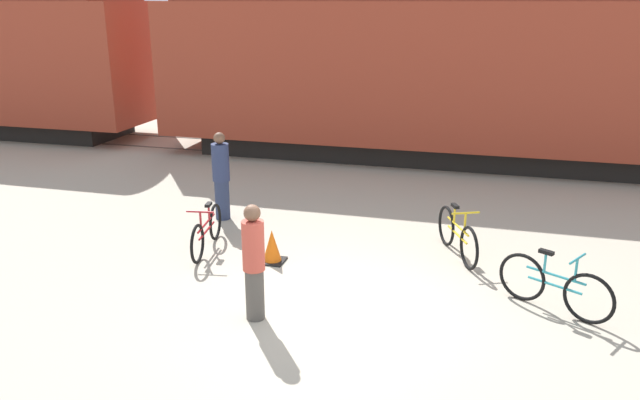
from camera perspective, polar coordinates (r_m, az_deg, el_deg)
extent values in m
plane|color=#B2A893|center=(8.71, 1.15, -10.15)|extent=(80.00, 80.00, 0.00)
cube|color=black|center=(17.06, 8.67, 4.72)|extent=(11.47, 2.30, 0.55)
cube|color=#9E3823|center=(16.72, 9.00, 11.50)|extent=(13.66, 3.06, 3.51)
cylinder|color=#9E3823|center=(16.63, 9.30, 17.52)|extent=(12.57, 2.91, 2.91)
cube|color=#4C4238|center=(16.43, 8.32, 3.27)|extent=(55.55, 0.07, 0.01)
cube|color=#4C4238|center=(17.81, 8.91, 4.38)|extent=(55.55, 0.07, 0.01)
torus|color=black|center=(10.29, -11.15, -3.96)|extent=(0.15, 0.65, 0.65)
torus|color=black|center=(11.23, -9.55, -1.98)|extent=(0.15, 0.65, 0.65)
cylinder|color=#A31E23|center=(10.70, -10.36, -2.10)|extent=(0.18, 0.93, 0.04)
cylinder|color=#A31E23|center=(10.75, -10.32, -2.78)|extent=(0.16, 0.84, 0.04)
cylinder|color=#A31E23|center=(10.82, -10.12, -1.09)|extent=(0.04, 0.04, 0.27)
cube|color=black|center=(10.78, -10.16, -0.41)|extent=(0.11, 0.21, 0.05)
cylinder|color=#A31E23|center=(10.39, -10.86, -1.86)|extent=(0.04, 0.04, 0.30)
cylinder|color=#A31E23|center=(10.34, -10.91, -1.07)|extent=(0.46, 0.10, 0.03)
torus|color=black|center=(10.14, 13.47, -4.29)|extent=(0.34, 0.66, 0.70)
torus|color=black|center=(11.04, 11.48, -2.32)|extent=(0.34, 0.66, 0.70)
cylinder|color=gold|center=(10.53, 12.50, -2.35)|extent=(0.41, 0.84, 0.04)
cylinder|color=gold|center=(10.58, 12.44, -3.10)|extent=(0.37, 0.77, 0.04)
cylinder|color=gold|center=(10.64, 12.20, -1.28)|extent=(0.04, 0.04, 0.29)
cube|color=black|center=(10.59, 12.25, -0.53)|extent=(0.16, 0.22, 0.05)
cylinder|color=gold|center=(10.22, 13.12, -2.03)|extent=(0.04, 0.04, 0.33)
cylinder|color=gold|center=(10.17, 13.19, -1.17)|extent=(0.43, 0.22, 0.03)
torus|color=black|center=(8.99, 23.37, -8.29)|extent=(0.63, 0.39, 0.70)
torus|color=black|center=(9.32, 17.97, -6.71)|extent=(0.63, 0.39, 0.70)
cylinder|color=teal|center=(9.07, 20.74, -6.47)|extent=(0.74, 0.45, 0.04)
cylinder|color=teal|center=(9.13, 20.64, -7.31)|extent=(0.68, 0.41, 0.04)
cylinder|color=teal|center=(9.08, 19.89, -5.35)|extent=(0.04, 0.04, 0.29)
cube|color=black|center=(9.02, 19.99, -4.50)|extent=(0.21, 0.17, 0.05)
cylinder|color=teal|center=(8.92, 22.37, -5.95)|extent=(0.04, 0.04, 0.33)
cylinder|color=teal|center=(8.86, 22.49, -4.98)|extent=(0.26, 0.41, 0.03)
cylinder|color=#514C47|center=(8.42, -5.97, -8.54)|extent=(0.25, 0.25, 0.71)
cylinder|color=#CC4C3D|center=(8.14, -6.13, -4.17)|extent=(0.29, 0.29, 0.67)
sphere|color=brown|center=(7.99, -6.23, -1.19)|extent=(0.22, 0.22, 0.22)
cylinder|color=#283351|center=(12.24, -8.92, 0.03)|extent=(0.28, 0.28, 0.77)
cylinder|color=navy|center=(12.04, -9.09, 3.42)|extent=(0.33, 0.33, 0.72)
sphere|color=brown|center=(11.93, -9.20, 5.61)|extent=(0.22, 0.22, 0.22)
cube|color=black|center=(10.28, -4.37, -5.55)|extent=(0.40, 0.40, 0.03)
cone|color=orange|center=(10.18, -4.41, -4.21)|extent=(0.32, 0.32, 0.55)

